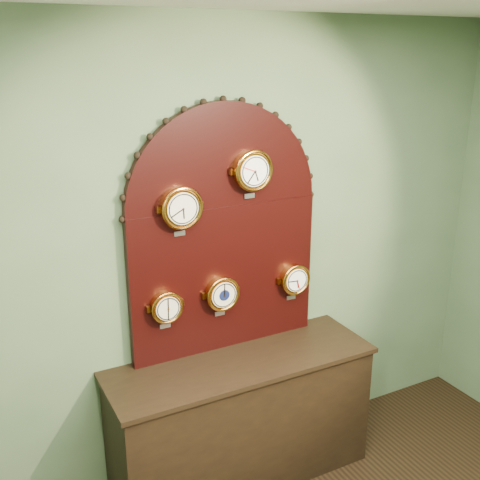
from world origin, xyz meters
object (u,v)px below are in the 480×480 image
barometer (222,293)px  tide_clock (294,279)px  display_board (224,223)px  roman_clock (181,208)px  shop_counter (241,421)px  arabic_clock (252,170)px  hygrometer (166,307)px

barometer → tide_clock: (0.51, 0.00, -0.01)m
display_board → roman_clock: size_ratio=5.21×
barometer → display_board: bearing=52.0°
shop_counter → barometer: barometer is taller
roman_clock → arabic_clock: bearing=0.0°
arabic_clock → hygrometer: (-0.55, 0.00, -0.74)m
barometer → tide_clock: size_ratio=1.04×
shop_counter → display_board: size_ratio=1.05×
display_board → tide_clock: size_ratio=6.00×
arabic_clock → barometer: (-0.20, 0.00, -0.72)m
display_board → barometer: 0.42m
display_board → arabic_clock: bearing=-24.1°
roman_clock → display_board: bearing=12.8°
roman_clock → hygrometer: size_ratio=1.20×
shop_counter → roman_clock: 1.41m
shop_counter → roman_clock: size_ratio=5.45×
roman_clock → hygrometer: 0.58m
hygrometer → barometer: bearing=-0.1°
shop_counter → tide_clock: tide_clock is taller
roman_clock → tide_clock: bearing=0.1°
hygrometer → shop_counter: bearing=-20.9°
tide_clock → shop_counter: bearing=-161.5°
hygrometer → barometer: barometer is taller
tide_clock → barometer: bearing=-179.9°
arabic_clock → tide_clock: bearing=0.2°
roman_clock → arabic_clock: size_ratio=1.00×
arabic_clock → hygrometer: arabic_clock is taller
shop_counter → arabic_clock: bearing=45.6°
roman_clock → arabic_clock: arabic_clock is taller
roman_clock → shop_counter: bearing=-27.4°
display_board → roman_clock: bearing=-167.2°
shop_counter → roman_clock: (-0.29, 0.15, 1.37)m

